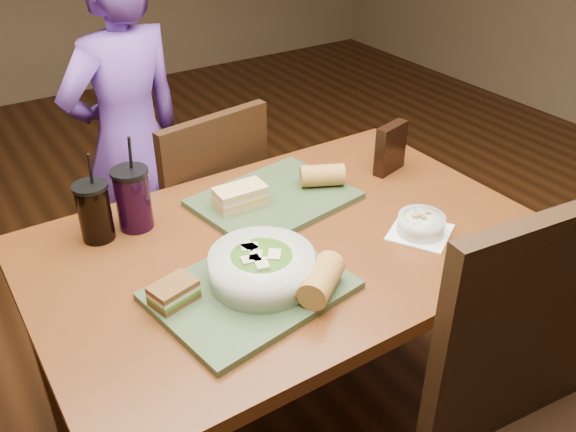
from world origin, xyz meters
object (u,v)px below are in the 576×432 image
(sandwich_near, at_px, (174,292))
(baguette_far, at_px, (322,175))
(chair_near, at_px, (549,430))
(tray_far, at_px, (274,199))
(salad_bowl, at_px, (262,266))
(chair_far, at_px, (207,217))
(soup_bowl, at_px, (421,224))
(chip_bag, at_px, (390,148))
(diner, at_px, (130,142))
(dining_table, at_px, (288,267))
(sandwich_far, at_px, (240,196))
(cup_cola, at_px, (95,212))
(cup_berry, at_px, (133,198))
(tray_near, at_px, (251,290))
(baguette_near, at_px, (322,280))

(sandwich_near, height_order, baguette_far, baguette_far)
(chair_near, bearing_deg, baguette_far, 88.25)
(tray_far, distance_m, salad_bowl, 0.39)
(chair_far, height_order, sandwich_near, chair_far)
(salad_bowl, bearing_deg, soup_bowl, -4.21)
(sandwich_near, relative_size, chip_bag, 0.72)
(soup_bowl, xyz_separation_m, sandwich_near, (-0.66, 0.08, 0.01))
(diner, relative_size, tray_far, 3.26)
(dining_table, height_order, sandwich_far, sandwich_far)
(cup_cola, distance_m, chip_bag, 0.89)
(cup_berry, relative_size, chip_bag, 1.69)
(chair_near, distance_m, cup_cola, 1.17)
(sandwich_near, bearing_deg, chair_far, 59.36)
(chair_near, bearing_deg, sandwich_near, 132.76)
(chair_near, height_order, chip_bag, chair_near)
(soup_bowl, height_order, baguette_far, baguette_far)
(tray_far, distance_m, sandwich_near, 0.51)
(chair_near, relative_size, chair_far, 1.15)
(chair_near, bearing_deg, tray_far, 98.36)
(tray_far, bearing_deg, chair_near, -81.64)
(salad_bowl, relative_size, soup_bowl, 1.19)
(diner, distance_m, tray_near, 1.09)
(chair_far, relative_size, baguette_far, 7.22)
(sandwich_far, xyz_separation_m, cup_cola, (-0.38, 0.08, 0.03))
(salad_bowl, relative_size, cup_berry, 0.92)
(cup_cola, bearing_deg, chip_bag, -7.95)
(tray_far, distance_m, baguette_near, 0.45)
(sandwich_near, height_order, chip_bag, chip_bag)
(tray_near, relative_size, tray_far, 1.00)
(tray_far, relative_size, baguette_near, 3.06)
(sandwich_far, distance_m, cup_berry, 0.29)
(tray_near, height_order, cup_berry, cup_berry)
(tray_far, height_order, cup_berry, cup_berry)
(baguette_far, xyz_separation_m, cup_berry, (-0.53, 0.11, 0.04))
(chair_near, height_order, tray_near, chair_near)
(baguette_near, bearing_deg, baguette_far, 54.03)
(tray_far, relative_size, sandwich_far, 2.95)
(dining_table, distance_m, cup_berry, 0.45)
(sandwich_near, height_order, sandwich_far, sandwich_far)
(baguette_near, bearing_deg, chair_far, 82.80)
(baguette_far, bearing_deg, baguette_near, -125.97)
(tray_near, distance_m, soup_bowl, 0.50)
(tray_near, xyz_separation_m, soup_bowl, (0.50, -0.03, 0.02))
(baguette_near, xyz_separation_m, cup_berry, (-0.24, 0.51, 0.03))
(tray_near, xyz_separation_m, cup_berry, (-0.11, 0.41, 0.08))
(salad_bowl, distance_m, chip_bag, 0.69)
(cup_cola, bearing_deg, tray_near, -62.53)
(soup_bowl, bearing_deg, salad_bowl, 175.79)
(chair_near, relative_size, sandwich_near, 9.42)
(baguette_near, bearing_deg, sandwich_far, 85.19)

